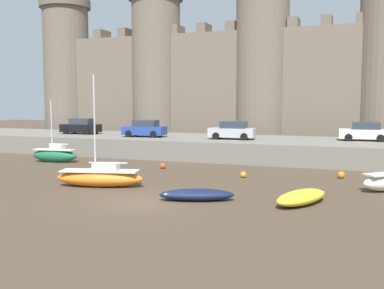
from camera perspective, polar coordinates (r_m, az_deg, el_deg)
The scene contains 14 objects.
ground_plane at distance 23.37m, azimuth -6.64°, elevation -7.22°, with size 160.00×160.00×0.00m, color #4C3D2D.
quay_road at distance 41.59m, azimuth 5.85°, elevation -0.41°, with size 64.09×10.00×1.73m, color slate.
castle at distance 51.44m, azimuth 8.86°, elevation 8.88°, with size 58.63×6.54×21.18m.
sailboat_foreground_right at distance 27.66m, azimuth -11.57°, elevation -4.04°, with size 5.51×2.71×6.71m.
rowboat_near_channel_right at distance 23.40m, azimuth 0.59°, elevation -6.36°, with size 4.07×2.46×0.61m.
rowboat_near_channel_left at distance 23.27m, azimuth 13.71°, elevation -6.48°, with size 2.92×4.14×0.69m.
sailboat_midflat_left at distance 39.68m, azimuth -17.03°, elevation -1.23°, with size 4.19×1.55×5.25m.
mooring_buoy_mid_mud at distance 31.57m, azimuth 18.41°, elevation -3.69°, with size 0.48×0.48×0.48m, color orange.
mooring_buoy_near_shore at distance 34.35m, azimuth -3.73°, elevation -2.73°, with size 0.44×0.44×0.44m, color #E04C1E.
mooring_buoy_off_centre at distance 30.51m, azimuth 6.54°, elevation -3.82°, with size 0.41×0.41×0.41m, color orange.
car_quay_centre_east at distance 43.36m, azimuth -6.03°, elevation 2.01°, with size 4.18×2.04×1.62m.
car_quay_centre_west at distance 41.50m, azimuth 21.06°, elevation 1.51°, with size 4.18×2.04×1.62m.
car_quay_west at distance 48.46m, azimuth -13.91°, elevation 2.24°, with size 4.18×2.04×1.62m.
car_quay_east at distance 40.54m, azimuth 5.15°, elevation 1.77°, with size 4.18×2.04×1.62m.
Camera 1 is at (10.44, -20.27, 5.14)m, focal length 42.00 mm.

